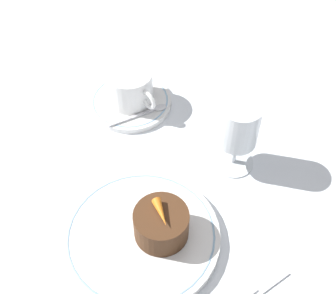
{
  "coord_description": "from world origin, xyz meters",
  "views": [
    {
      "loc": [
        0.3,
        -0.25,
        0.59
      ],
      "look_at": [
        -0.04,
        0.06,
        0.04
      ],
      "focal_mm": 50.0,
      "sensor_mm": 36.0,
      "label": 1
    }
  ],
  "objects_px": {
    "wine_glass": "(238,128)",
    "dessert_cake": "(161,224)",
    "coffee_cup": "(130,86)",
    "dinner_plate": "(142,236)",
    "fork": "(247,294)"
  },
  "relations": [
    {
      "from": "dessert_cake",
      "to": "fork",
      "type": "bearing_deg",
      "value": 10.68
    },
    {
      "from": "wine_glass",
      "to": "dessert_cake",
      "type": "distance_m",
      "value": 0.18
    },
    {
      "from": "dinner_plate",
      "to": "coffee_cup",
      "type": "xyz_separation_m",
      "value": [
        -0.22,
        0.16,
        0.03
      ]
    },
    {
      "from": "wine_glass",
      "to": "dinner_plate",
      "type": "bearing_deg",
      "value": -87.64
    },
    {
      "from": "fork",
      "to": "coffee_cup",
      "type": "bearing_deg",
      "value": 163.12
    },
    {
      "from": "coffee_cup",
      "to": "wine_glass",
      "type": "bearing_deg",
      "value": 9.42
    },
    {
      "from": "coffee_cup",
      "to": "wine_glass",
      "type": "xyz_separation_m",
      "value": [
        0.21,
        0.04,
        0.04
      ]
    },
    {
      "from": "fork",
      "to": "dessert_cake",
      "type": "bearing_deg",
      "value": -169.32
    },
    {
      "from": "coffee_cup",
      "to": "fork",
      "type": "bearing_deg",
      "value": -16.88
    },
    {
      "from": "coffee_cup",
      "to": "fork",
      "type": "distance_m",
      "value": 0.39
    },
    {
      "from": "coffee_cup",
      "to": "wine_glass",
      "type": "relative_size",
      "value": 0.86
    },
    {
      "from": "wine_glass",
      "to": "dessert_cake",
      "type": "height_order",
      "value": "wine_glass"
    },
    {
      "from": "coffee_cup",
      "to": "wine_glass",
      "type": "height_order",
      "value": "wine_glass"
    },
    {
      "from": "dinner_plate",
      "to": "dessert_cake",
      "type": "height_order",
      "value": "dessert_cake"
    },
    {
      "from": "wine_glass",
      "to": "coffee_cup",
      "type": "bearing_deg",
      "value": -170.58
    }
  ]
}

